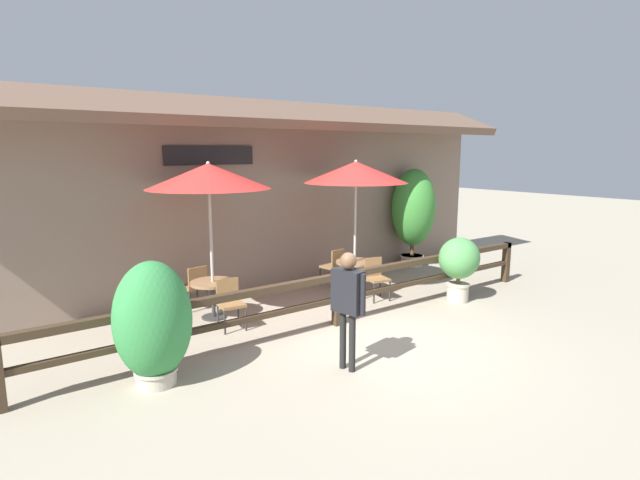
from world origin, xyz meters
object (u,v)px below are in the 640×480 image
Objects in this scene: dining_table_middle at (355,267)px; potted_plant_small_flowering at (413,210)px; patio_umbrella_middle at (356,172)px; chair_near_streetside at (230,301)px; patio_umbrella_near at (209,176)px; chair_middle_streetside at (376,276)px; chair_middle_wallside at (334,265)px; pedestrian at (348,296)px; dining_table_near at (213,289)px; chair_near_wallside at (195,285)px; potted_plant_tall_tropical at (153,323)px; potted_plant_entrance_palm at (459,262)px.

potted_plant_small_flowering is (2.93, 1.05, 0.98)m from dining_table_middle.
chair_near_streetside is at bearing -171.77° from patio_umbrella_middle.
potted_plant_small_flowering is at bearing 7.55° from patio_umbrella_near.
chair_middle_streetside is 1.00× the size of chair_middle_wallside.
dining_table_near is at bearing -0.88° from pedestrian.
dining_table_middle is (3.32, -0.92, 0.06)m from chair_near_wallside.
chair_middle_wallside is (3.27, -0.25, 0.00)m from chair_near_wallside.
patio_umbrella_near reaches higher than potted_plant_tall_tropical.
chair_middle_streetside is (3.27, -0.90, -2.15)m from patio_umbrella_near.
potted_plant_entrance_palm reaches higher than dining_table_near.
potted_plant_entrance_palm is at bearing -24.14° from dining_table_near.
chair_near_streetside is 1.40m from chair_near_wallside.
dining_table_near is at bearing -172.45° from potted_plant_small_flowering.
potted_plant_tall_tropical is (-1.77, -2.07, 0.30)m from dining_table_near.
dining_table_near is 3.23m from chair_middle_wallside.
dining_table_near is 3.39m from chair_middle_streetside.
chair_near_wallside is (-0.08, 1.39, 0.00)m from chair_near_streetside.
potted_plant_entrance_palm is at bearing -29.66° from chair_middle_streetside.
pedestrian reaches higher than chair_near_wallside.
pedestrian is at bearing -69.91° from chair_near_streetside.
potted_plant_tall_tropical is at bearing -135.05° from chair_near_streetside.
chair_near_wallside and chair_middle_wallside have the same top height.
dining_table_middle is at bearing 85.54° from chair_middle_wallside.
patio_umbrella_middle is at bearing 125.38° from potted_plant_entrance_palm.
potted_plant_entrance_palm is at bearing -120.06° from potted_plant_small_flowering.
patio_umbrella_near is 2.26m from chair_near_wallside.
chair_near_streetside is at bearing -166.21° from potted_plant_small_flowering.
chair_near_streetside is 3.39m from chair_middle_wallside.
potted_plant_small_flowering reaches higher than potted_plant_tall_tropical.
potted_plant_entrance_palm reaches higher than chair_near_wallside.
chair_near_wallside is 3.26m from potted_plant_tall_tropical.
potted_plant_entrance_palm is (4.53, -1.33, 0.34)m from chair_near_streetside.
chair_middle_wallside is 0.33× the size of potted_plant_small_flowering.
chair_near_wallside is at bearing 95.86° from patio_umbrella_near.
chair_near_wallside is 0.65× the size of potted_plant_entrance_palm.
dining_table_near is at bearing 88.88° from chair_near_wallside.
chair_middle_streetside is at bearing -60.18° from pedestrian.
potted_plant_entrance_palm is (4.53, -2.03, 0.27)m from dining_table_near.
chair_middle_wallside reaches higher than dining_table_middle.
potted_plant_entrance_palm is 0.79× the size of pedestrian.
potted_plant_small_flowering reaches higher than chair_middle_wallside.
dining_table_middle is at bearing 20.13° from potted_plant_tall_tropical.
chair_middle_streetside is at bearing -88.75° from patio_umbrella_middle.
potted_plant_entrance_palm is at bearing 142.38° from chair_near_wallside.
patio_umbrella_near is 3.33× the size of chair_near_streetside.
patio_umbrella_middle is 3.51× the size of dining_table_middle.
patio_umbrella_near is 1.00× the size of patio_umbrella_middle.
dining_table_near is 2.74m from potted_plant_tall_tropical.
dining_table_near is 3.26m from dining_table_middle.
patio_umbrella_near is 3.33× the size of chair_near_wallside.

